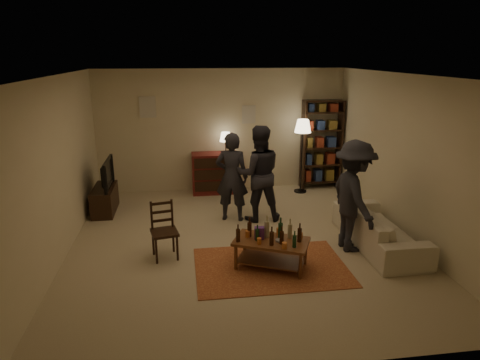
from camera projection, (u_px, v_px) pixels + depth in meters
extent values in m
plane|color=#C6B793|center=(241.00, 242.00, 7.09)|extent=(6.00, 6.00, 0.00)
plane|color=beige|center=(222.00, 131.00, 9.55)|extent=(5.50, 0.00, 5.50)
plane|color=beige|center=(58.00, 170.00, 6.33)|extent=(0.00, 6.00, 6.00)
plane|color=beige|center=(405.00, 158.00, 7.07)|extent=(0.00, 6.00, 6.00)
plane|color=beige|center=(288.00, 246.00, 3.85)|extent=(5.50, 0.00, 5.50)
plane|color=white|center=(241.00, 75.00, 6.31)|extent=(6.00, 6.00, 0.00)
cube|color=beige|center=(148.00, 107.00, 9.16)|extent=(0.35, 0.03, 0.45)
cube|color=beige|center=(249.00, 114.00, 9.51)|extent=(0.30, 0.03, 0.40)
cube|color=brown|center=(271.00, 267.00, 6.27)|extent=(2.20, 1.50, 0.01)
cube|color=brown|center=(271.00, 241.00, 6.15)|extent=(1.20, 0.96, 0.04)
cube|color=brown|center=(271.00, 260.00, 6.24)|extent=(1.06, 0.83, 0.02)
cylinder|color=brown|center=(236.00, 258.00, 6.14)|extent=(0.05, 0.05, 0.39)
cylinder|color=brown|center=(300.00, 267.00, 5.88)|extent=(0.05, 0.05, 0.39)
cylinder|color=brown|center=(245.00, 245.00, 6.55)|extent=(0.05, 0.05, 0.39)
cylinder|color=brown|center=(305.00, 252.00, 6.29)|extent=(0.05, 0.05, 0.39)
cylinder|color=#CB6C2E|center=(248.00, 234.00, 6.24)|extent=(0.07, 0.07, 0.10)
cylinder|color=#CB6C2E|center=(259.00, 241.00, 6.01)|extent=(0.07, 0.07, 0.09)
cylinder|color=#CB6C2E|center=(279.00, 232.00, 6.31)|extent=(0.07, 0.07, 0.11)
cylinder|color=#CB6C2E|center=(284.00, 245.00, 5.88)|extent=(0.07, 0.07, 0.09)
cylinder|color=#CB6C2E|center=(300.00, 236.00, 6.17)|extent=(0.07, 0.07, 0.10)
cube|color=#5A2F82|center=(260.00, 232.00, 6.19)|extent=(0.15, 0.11, 0.18)
cylinder|color=gray|center=(279.00, 241.00, 6.09)|extent=(0.12, 0.12, 0.03)
cube|color=black|center=(164.00, 232.00, 6.45)|extent=(0.46, 0.46, 0.04)
cylinder|color=black|center=(156.00, 251.00, 6.32)|extent=(0.04, 0.04, 0.41)
cylinder|color=black|center=(177.00, 248.00, 6.42)|extent=(0.04, 0.04, 0.41)
cylinder|color=black|center=(153.00, 243.00, 6.60)|extent=(0.04, 0.04, 0.41)
cylinder|color=black|center=(173.00, 240.00, 6.70)|extent=(0.04, 0.04, 0.41)
cube|color=black|center=(162.00, 214.00, 6.52)|extent=(0.31, 0.09, 0.46)
cube|color=black|center=(105.00, 200.00, 8.39)|extent=(0.40, 1.00, 0.50)
imported|color=black|center=(103.00, 174.00, 8.25)|extent=(0.13, 0.97, 0.56)
cube|color=maroon|center=(215.00, 173.00, 9.51)|extent=(1.00, 0.48, 0.90)
cube|color=black|center=(216.00, 186.00, 9.34)|extent=(0.92, 0.02, 0.22)
cube|color=black|center=(216.00, 175.00, 9.27)|extent=(0.92, 0.02, 0.22)
cube|color=black|center=(216.00, 163.00, 9.19)|extent=(0.92, 0.02, 0.22)
cylinder|color=black|center=(226.00, 152.00, 9.41)|extent=(0.12, 0.12, 0.04)
cylinder|color=black|center=(226.00, 146.00, 9.37)|extent=(0.02, 0.02, 0.22)
cone|color=#FFE5B2|center=(226.00, 137.00, 9.31)|extent=(0.26, 0.26, 0.20)
cube|color=black|center=(303.00, 146.00, 9.68)|extent=(0.04, 0.34, 2.00)
cube|color=black|center=(339.00, 144.00, 9.79)|extent=(0.04, 0.34, 2.00)
cube|color=black|center=(319.00, 181.00, 9.98)|extent=(0.90, 0.34, 0.03)
cube|color=black|center=(320.00, 164.00, 9.87)|extent=(0.90, 0.34, 0.03)
cube|color=black|center=(321.00, 147.00, 9.75)|extent=(0.90, 0.34, 0.03)
cube|color=black|center=(322.00, 130.00, 9.64)|extent=(0.90, 0.34, 0.03)
cube|color=black|center=(323.00, 112.00, 9.52)|extent=(0.90, 0.34, 0.03)
cube|color=black|center=(324.00, 101.00, 9.45)|extent=(0.90, 0.34, 0.03)
cube|color=maroon|center=(307.00, 175.00, 9.90)|extent=(0.12, 0.22, 0.26)
cube|color=navy|center=(318.00, 175.00, 9.93)|extent=(0.15, 0.22, 0.26)
cube|color=olive|center=(329.00, 174.00, 9.97)|extent=(0.18, 0.22, 0.26)
cube|color=navy|center=(308.00, 159.00, 9.79)|extent=(0.12, 0.22, 0.24)
cube|color=olive|center=(319.00, 159.00, 9.82)|extent=(0.15, 0.22, 0.24)
cube|color=maroon|center=(330.00, 158.00, 9.86)|extent=(0.18, 0.22, 0.24)
cube|color=olive|center=(309.00, 142.00, 9.68)|extent=(0.12, 0.22, 0.22)
cube|color=maroon|center=(319.00, 142.00, 9.71)|extent=(0.15, 0.22, 0.22)
cube|color=navy|center=(331.00, 142.00, 9.75)|extent=(0.18, 0.22, 0.22)
cube|color=maroon|center=(310.00, 125.00, 9.56)|extent=(0.12, 0.22, 0.20)
cube|color=navy|center=(320.00, 125.00, 9.60)|extent=(0.15, 0.22, 0.20)
cube|color=olive|center=(332.00, 125.00, 9.63)|extent=(0.18, 0.22, 0.20)
cube|color=navy|center=(310.00, 108.00, 9.45)|extent=(0.12, 0.22, 0.18)
cube|color=olive|center=(321.00, 107.00, 9.49)|extent=(0.15, 0.22, 0.18)
cube|color=maroon|center=(333.00, 107.00, 9.52)|extent=(0.18, 0.22, 0.18)
cylinder|color=black|center=(300.00, 191.00, 9.66)|extent=(0.28, 0.28, 0.03)
cylinder|color=black|center=(301.00, 161.00, 9.46)|extent=(0.03, 0.03, 1.45)
cone|color=#FFE5B2|center=(303.00, 126.00, 9.24)|extent=(0.36, 0.36, 0.28)
imported|color=beige|center=(379.00, 228.00, 6.91)|extent=(0.81, 2.08, 0.61)
imported|color=#23232A|center=(232.00, 177.00, 7.84)|extent=(0.69, 0.55, 1.66)
imported|color=#23232B|center=(258.00, 174.00, 7.83)|extent=(0.87, 0.68, 1.78)
imported|color=#23242A|center=(354.00, 196.00, 6.63)|extent=(0.71, 1.17, 1.76)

